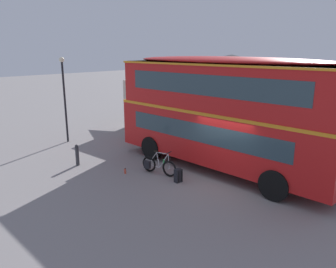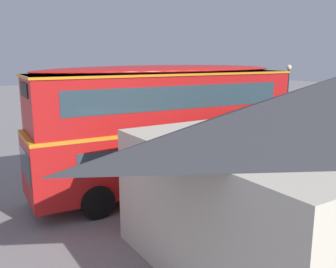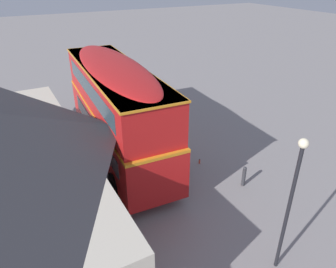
{
  "view_description": "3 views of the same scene",
  "coord_description": "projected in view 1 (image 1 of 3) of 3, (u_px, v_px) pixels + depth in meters",
  "views": [
    {
      "loc": [
        6.44,
        -10.51,
        5.03
      ],
      "look_at": [
        -2.85,
        -0.28,
        1.49
      ],
      "focal_mm": 35.09,
      "sensor_mm": 36.0,
      "label": 1
    },
    {
      "loc": [
        6.05,
        12.63,
        5.07
      ],
      "look_at": [
        -1.42,
        0.33,
        2.07
      ],
      "focal_mm": 39.48,
      "sensor_mm": 36.0,
      "label": 2
    },
    {
      "loc": [
        -14.36,
        5.28,
        8.5
      ],
      "look_at": [
        -2.43,
        -1.01,
        1.39
      ],
      "focal_mm": 33.55,
      "sensor_mm": 36.0,
      "label": 3
    }
  ],
  "objects": [
    {
      "name": "pub_building",
      "position": [
        230.0,
        94.0,
        19.69
      ],
      "size": [
        12.72,
        6.81,
        4.78
      ],
      "color": "beige",
      "rests_on": "ground"
    },
    {
      "name": "backpack_on_ground",
      "position": [
        178.0,
        175.0,
        12.82
      ],
      "size": [
        0.31,
        0.31,
        0.58
      ],
      "color": "black",
      "rests_on": "ground"
    },
    {
      "name": "touring_bicycle",
      "position": [
        158.0,
        165.0,
        13.65
      ],
      "size": [
        1.7,
        0.62,
        1.01
      ],
      "color": "black",
      "rests_on": "ground"
    },
    {
      "name": "street_lamp",
      "position": [
        64.0,
        91.0,
        17.87
      ],
      "size": [
        0.28,
        0.28,
        4.67
      ],
      "color": "black",
      "rests_on": "ground"
    },
    {
      "name": "water_bottle_red_squeeze",
      "position": [
        125.0,
        171.0,
        13.74
      ],
      "size": [
        0.08,
        0.08,
        0.24
      ],
      "color": "#D84C33",
      "rests_on": "ground"
    },
    {
      "name": "kerb_bollard",
      "position": [
        77.0,
        155.0,
        14.65
      ],
      "size": [
        0.16,
        0.16,
        0.97
      ],
      "color": "#333338",
      "rests_on": "ground"
    },
    {
      "name": "double_decker_bus",
      "position": [
        222.0,
        109.0,
        13.63
      ],
      "size": [
        10.19,
        2.99,
        4.79
      ],
      "color": "black",
      "rests_on": "ground"
    },
    {
      "name": "ground_plane",
      "position": [
        226.0,
        181.0,
        12.98
      ],
      "size": [
        120.0,
        120.0,
        0.0
      ],
      "primitive_type": "plane",
      "color": "gray"
    }
  ]
}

